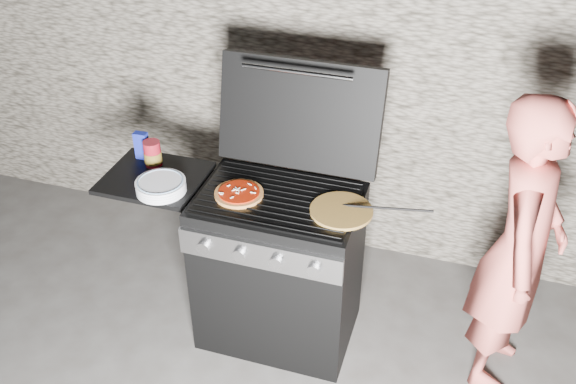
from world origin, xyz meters
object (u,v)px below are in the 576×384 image
(gas_grill, at_px, (235,258))
(pizza_topped, at_px, (239,193))
(sauce_jar, at_px, (153,153))
(person, at_px, (520,250))

(gas_grill, height_order, pizza_topped, pizza_topped)
(gas_grill, height_order, sauce_jar, sauce_jar)
(gas_grill, distance_m, pizza_topped, 0.48)
(gas_grill, distance_m, sauce_jar, 0.70)
(pizza_topped, height_order, person, person)
(gas_grill, distance_m, person, 1.44)
(sauce_jar, height_order, person, person)
(person, bearing_deg, sauce_jar, 96.72)
(gas_grill, xyz_separation_m, pizza_topped, (0.06, -0.04, 0.47))
(pizza_topped, xyz_separation_m, person, (1.34, 0.14, -0.14))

